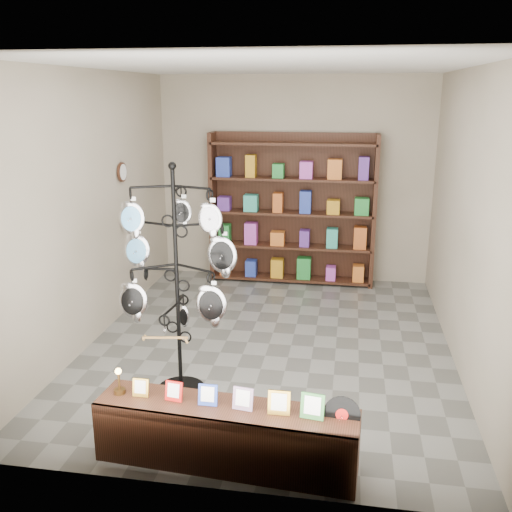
{
  "coord_description": "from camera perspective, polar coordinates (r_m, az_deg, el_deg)",
  "views": [
    {
      "loc": [
        0.83,
        -5.89,
        2.75
      ],
      "look_at": [
        0.01,
        -1.0,
        1.32
      ],
      "focal_mm": 40.0,
      "sensor_mm": 36.0,
      "label": 1
    }
  ],
  "objects": [
    {
      "name": "ground",
      "position": [
        6.55,
        1.34,
        -8.76
      ],
      "size": [
        5.0,
        5.0,
        0.0
      ],
      "primitive_type": "plane",
      "color": "slate",
      "rests_on": "ground"
    },
    {
      "name": "room_envelope",
      "position": [
        6.02,
        1.45,
        7.45
      ],
      "size": [
        5.0,
        5.0,
        5.0
      ],
      "color": "#AD9F8B",
      "rests_on": "ground"
    },
    {
      "name": "display_tree",
      "position": [
        5.17,
        -7.98,
        -0.86
      ],
      "size": [
        1.12,
        0.97,
        2.18
      ],
      "rotation": [
        0.0,
        0.0,
        0.07
      ],
      "color": "black",
      "rests_on": "ground"
    },
    {
      "name": "front_shelf",
      "position": [
        4.54,
        -3.01,
        -17.44
      ],
      "size": [
        2.02,
        0.54,
        0.7
      ],
      "rotation": [
        0.0,
        0.0,
        -0.07
      ],
      "color": "black",
      "rests_on": "ground"
    },
    {
      "name": "back_shelving",
      "position": [
        8.4,
        3.62,
        4.21
      ],
      "size": [
        2.42,
        0.36,
        2.2
      ],
      "color": "black",
      "rests_on": "ground"
    },
    {
      "name": "wall_clocks",
      "position": [
        7.36,
        -13.11,
        5.86
      ],
      "size": [
        0.03,
        0.24,
        0.84
      ],
      "color": "black",
      "rests_on": "ground"
    }
  ]
}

